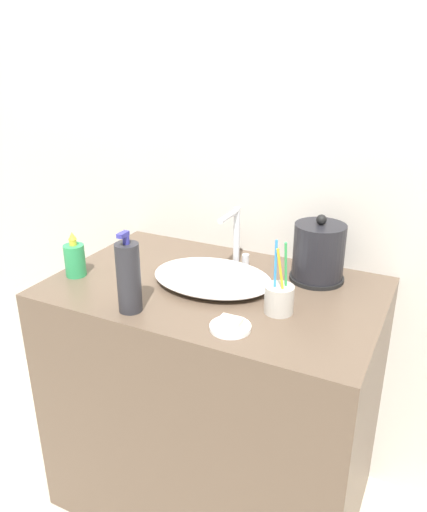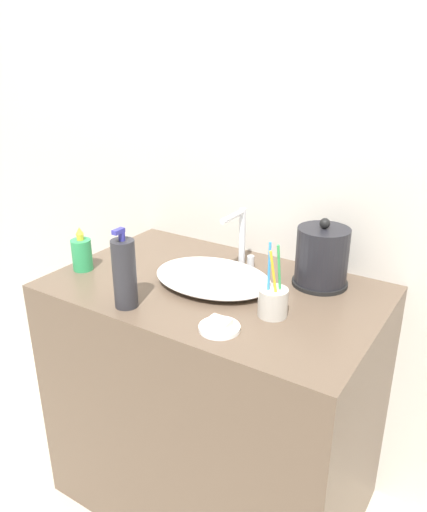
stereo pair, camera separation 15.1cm
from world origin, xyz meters
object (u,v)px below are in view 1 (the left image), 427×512
object	(u,v)px
faucet	(236,235)
lotion_bottle	(129,277)
shampoo_bottle	(75,259)
electric_kettle	(318,254)
toothbrush_cup	(279,298)

from	to	relation	value
faucet	lotion_bottle	world-z (taller)	lotion_bottle
lotion_bottle	shampoo_bottle	world-z (taller)	lotion_bottle
faucet	shampoo_bottle	xyz separation A→B (m)	(-0.43, -0.30, -0.05)
electric_kettle	lotion_bottle	world-z (taller)	lotion_bottle
faucet	shampoo_bottle	size ratio (longest dim) A/B	1.34
faucet	electric_kettle	bearing A→B (deg)	2.69
electric_kettle	shampoo_bottle	world-z (taller)	electric_kettle
faucet	lotion_bottle	distance (m)	0.44
faucet	electric_kettle	distance (m)	0.28
electric_kettle	shampoo_bottle	xyz separation A→B (m)	(-0.71, -0.32, -0.03)
faucet	toothbrush_cup	size ratio (longest dim) A/B	0.92
faucet	electric_kettle	xyz separation A→B (m)	(0.28, 0.01, -0.02)
lotion_bottle	electric_kettle	bearing A→B (deg)	46.36
shampoo_bottle	lotion_bottle	bearing A→B (deg)	-21.57
electric_kettle	lotion_bottle	distance (m)	0.60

